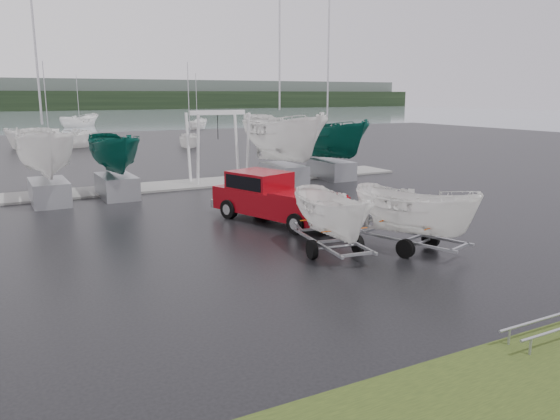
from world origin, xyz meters
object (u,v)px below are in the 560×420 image
object	(u,v)px
trailer_hitched	(417,170)
trailer_parked	(334,175)
boat_hoist	(218,136)
pickup_truck	(272,196)

from	to	relation	value
trailer_hitched	trailer_parked	size ratio (longest dim) A/B	1.04
trailer_hitched	trailer_parked	bearing A→B (deg)	140.89
boat_hoist	pickup_truck	bearing A→B (deg)	-99.94
trailer_hitched	pickup_truck	bearing A→B (deg)	90.00
pickup_truck	trailer_parked	world-z (taller)	trailer_parked
boat_hoist	trailer_hitched	bearing A→B (deg)	-89.14
trailer_hitched	trailer_parked	distance (m)	2.68
trailer_hitched	trailer_parked	xyz separation A→B (m)	(-2.50, 0.96, -0.10)
trailer_parked	trailer_hitched	bearing A→B (deg)	-13.44
pickup_truck	boat_hoist	size ratio (longest dim) A/B	1.49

